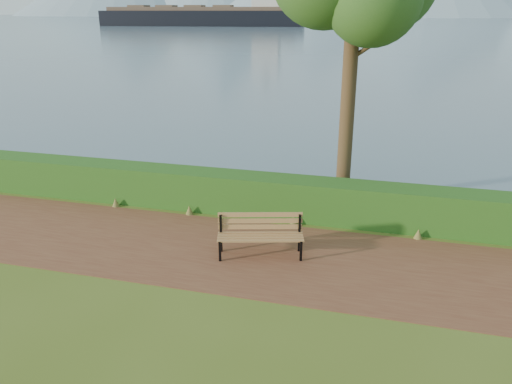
# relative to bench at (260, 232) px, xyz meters

# --- Properties ---
(ground) EXTENTS (140.00, 140.00, 0.00)m
(ground) POSITION_rel_bench_xyz_m (-1.20, -0.38, -0.52)
(ground) COLOR #4B5D1A
(ground) RESTS_ON ground
(path) EXTENTS (40.00, 3.40, 0.01)m
(path) POSITION_rel_bench_xyz_m (-1.20, -0.08, -0.51)
(path) COLOR brown
(path) RESTS_ON ground
(hedge) EXTENTS (32.00, 0.85, 1.00)m
(hedge) POSITION_rel_bench_xyz_m (-1.20, 2.22, -0.02)
(hedge) COLOR #224D16
(hedge) RESTS_ON ground
(water) EXTENTS (700.00, 510.00, 0.00)m
(water) POSITION_rel_bench_xyz_m (-1.20, 259.62, -0.51)
(water) COLOR #435B6C
(water) RESTS_ON ground
(bench) EXTENTS (1.87, 0.98, 0.90)m
(bench) POSITION_rel_bench_xyz_m (0.00, 0.00, 0.00)
(bench) COLOR black
(bench) RESTS_ON ground
(cargo_ship) EXTENTS (63.63, 16.83, 19.10)m
(cargo_ship) POSITION_rel_bench_xyz_m (-53.50, 144.28, 2.33)
(cargo_ship) COLOR black
(cargo_ship) RESTS_ON ground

